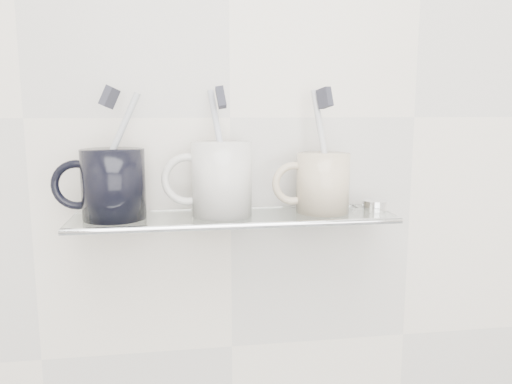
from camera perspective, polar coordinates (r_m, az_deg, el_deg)
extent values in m
plane|color=silver|center=(0.82, -2.98, 8.48)|extent=(2.50, 0.00, 2.50)
cube|color=silver|center=(0.78, -2.44, -2.96)|extent=(0.50, 0.12, 0.01)
cylinder|color=silver|center=(0.73, -1.96, -3.90)|extent=(0.50, 0.01, 0.01)
cylinder|color=silver|center=(0.83, -17.30, -3.35)|extent=(0.02, 0.03, 0.02)
cylinder|color=silver|center=(0.87, 11.05, -2.52)|extent=(0.02, 0.03, 0.02)
cylinder|color=black|center=(0.78, -15.97, 0.87)|extent=(0.12, 0.12, 0.11)
torus|color=black|center=(0.79, -19.80, 0.77)|extent=(0.08, 0.01, 0.08)
cylinder|color=#B5B9BC|center=(0.77, -16.13, 4.42)|extent=(0.09, 0.02, 0.18)
cube|color=#2C2D37|center=(0.77, -16.40, 10.36)|extent=(0.03, 0.03, 0.04)
cylinder|color=silver|center=(0.77, -3.93, 1.51)|extent=(0.11, 0.11, 0.11)
torus|color=silver|center=(0.77, -7.81, 1.42)|extent=(0.08, 0.01, 0.08)
cylinder|color=silver|center=(0.77, -3.97, 4.75)|extent=(0.04, 0.06, 0.19)
cube|color=#2C2D37|center=(0.77, -4.04, 10.72)|extent=(0.02, 0.03, 0.04)
cylinder|color=beige|center=(0.80, 7.65, 1.05)|extent=(0.11, 0.11, 0.09)
torus|color=beige|center=(0.79, 4.30, 0.98)|extent=(0.07, 0.01, 0.07)
cylinder|color=silver|center=(0.80, 7.73, 4.86)|extent=(0.04, 0.05, 0.19)
cube|color=#2C2D37|center=(0.80, 7.86, 10.61)|extent=(0.02, 0.03, 0.03)
cylinder|color=silver|center=(0.84, 13.43, -1.49)|extent=(0.04, 0.04, 0.02)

